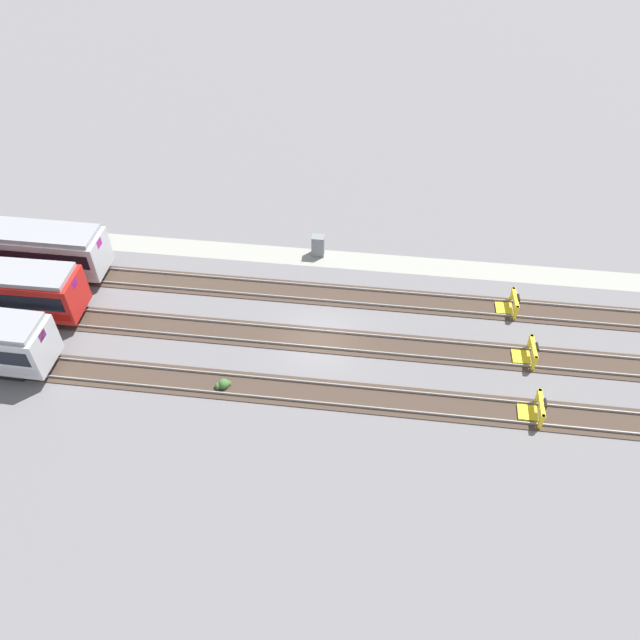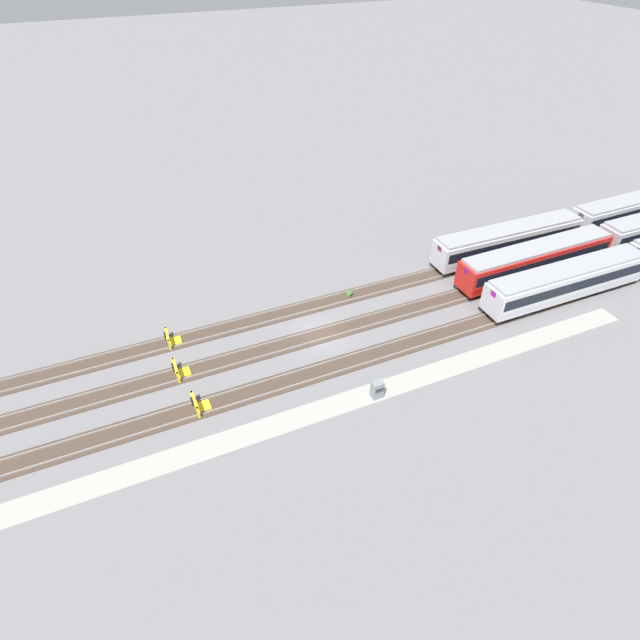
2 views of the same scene
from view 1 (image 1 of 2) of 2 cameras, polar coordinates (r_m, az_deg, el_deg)
The scene contains 10 objects.
ground_plane at distance 39.46m, azimuth -0.03°, elevation -1.86°, with size 400.00×400.00×0.00m, color slate.
service_walkway at distance 45.48m, azimuth 1.24°, elevation 5.58°, with size 54.00×2.00×0.01m, color #9E9E93.
rail_track_nearest at distance 42.51m, azimuth 0.69°, elevation 2.36°, with size 90.00×2.24×0.21m.
rail_track_near_inner at distance 39.43m, azimuth -0.03°, elevation -1.82°, with size 90.00×2.24×0.21m.
rail_track_middle at distance 36.60m, azimuth -0.86°, elevation -6.68°, with size 90.00×2.24×0.21m.
bumper_stop_nearest_track at distance 42.96m, azimuth 16.97°, elevation 1.39°, with size 1.37×2.01×1.22m.
bumper_stop_near_inner_track at distance 40.07m, azimuth 18.45°, elevation -2.88°, with size 1.36×2.00×1.22m.
bumper_stop_middle_track at distance 37.27m, azimuth 19.04°, elevation -7.71°, with size 1.36×2.01×1.22m.
electrical_cabinet at distance 45.44m, azimuth -0.17°, elevation 6.83°, with size 0.90×0.73×1.60m.
weed_clump at distance 37.18m, azimuth -8.84°, elevation -5.83°, with size 0.92×0.70×0.64m.
Camera 1 is at (-3.35, 27.05, 28.53)m, focal length 35.00 mm.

